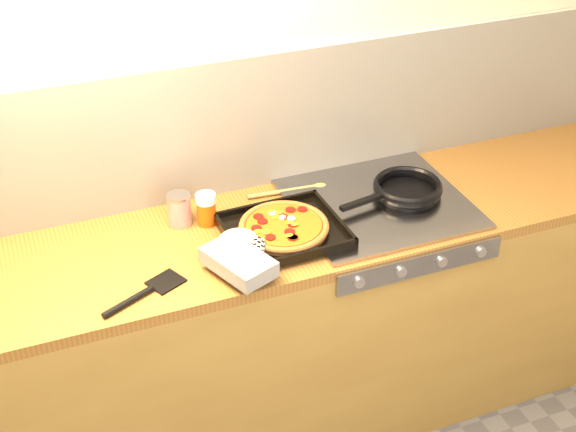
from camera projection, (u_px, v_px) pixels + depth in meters
name	position (u px, v px, depth m)	size (l,w,h in m)	color
room_shell	(228.00, 128.00, 2.77)	(3.20, 3.20, 3.20)	white
counter_run	(261.00, 333.00, 2.92)	(3.20, 0.62, 0.90)	olive
stovetop	(379.00, 204.00, 2.81)	(0.60, 0.56, 0.02)	gray
pizza_on_tray	(271.00, 236.00, 2.58)	(0.50, 0.45, 0.06)	black
frying_pan	(406.00, 189.00, 2.84)	(0.43, 0.29, 0.04)	black
tomato_can	(179.00, 209.00, 2.69)	(0.08, 0.08, 0.11)	#B10E1D
juice_glass	(206.00, 209.00, 2.69)	(0.07, 0.07, 0.11)	#CD4C0C
wooden_spoon	(296.00, 190.00, 2.88)	(0.30, 0.06, 0.02)	olive
black_spatula	(144.00, 293.00, 2.39)	(0.28, 0.17, 0.02)	black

